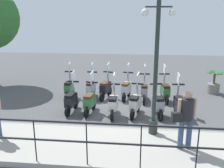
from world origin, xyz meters
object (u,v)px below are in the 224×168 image
at_px(scooter_near_1, 157,103).
at_px(scooter_far_5, 69,87).
at_px(scooter_near_0, 179,104).
at_px(lamp_post_near, 155,76).
at_px(scooter_far_4, 91,88).
at_px(scooter_near_4, 90,101).
at_px(scooter_far_3, 106,88).
at_px(scooter_near_2, 135,103).
at_px(scooter_far_1, 144,90).
at_px(scooter_near_3, 113,104).
at_px(scooter_near_5, 71,100).
at_px(potted_palm, 214,84).
at_px(scooter_far_2, 126,88).
at_px(scooter_far_0, 165,90).
at_px(pedestrian_with_bag, 186,115).

height_order(scooter_near_1, scooter_far_5, same).
bearing_deg(scooter_near_0, lamp_post_near, 145.95).
bearing_deg(scooter_far_4, scooter_near_4, -168.09).
bearing_deg(scooter_far_3, lamp_post_near, -135.87).
bearing_deg(scooter_near_1, scooter_near_0, -101.45).
bearing_deg(scooter_near_2, scooter_near_1, -73.36).
bearing_deg(scooter_far_4, scooter_near_2, -129.17).
relative_size(scooter_near_4, scooter_far_1, 1.00).
height_order(scooter_near_3, scooter_near_5, same).
relative_size(lamp_post_near, scooter_near_4, 2.57).
distance_m(scooter_near_0, scooter_far_1, 1.95).
xyz_separation_m(scooter_near_2, scooter_near_5, (0.07, 2.37, 0.00)).
bearing_deg(potted_palm, scooter_far_1, 115.08).
xyz_separation_m(scooter_near_3, scooter_far_3, (1.97, 0.53, 0.00)).
bearing_deg(scooter_near_1, scooter_near_4, 77.24).
bearing_deg(scooter_near_2, scooter_near_0, -74.37).
height_order(potted_palm, scooter_far_3, scooter_far_3).
height_order(scooter_far_2, scooter_far_5, same).
relative_size(scooter_near_1, scooter_near_3, 1.00).
bearing_deg(scooter_far_4, lamp_post_near, -140.81).
bearing_deg(scooter_near_3, scooter_far_3, 15.06).
bearing_deg(scooter_near_4, scooter_far_3, -3.71).
height_order(scooter_near_0, scooter_far_0, same).
distance_m(potted_palm, scooter_near_1, 4.16).
height_order(potted_palm, scooter_near_0, scooter_near_0).
height_order(scooter_near_3, scooter_far_2, same).
bearing_deg(scooter_far_2, scooter_near_5, 143.45).
xyz_separation_m(potted_palm, scooter_far_5, (-1.40, 6.49, 0.04)).
distance_m(scooter_near_2, scooter_far_0, 2.08).
bearing_deg(potted_palm, scooter_far_2, 108.09).
xyz_separation_m(scooter_near_2, scooter_far_3, (1.83, 1.31, 0.00)).
bearing_deg(lamp_post_near, potted_palm, -32.54).
xyz_separation_m(potted_palm, scooter_near_1, (-3.07, 2.80, 0.04)).
relative_size(potted_palm, scooter_near_3, 0.69).
xyz_separation_m(potted_palm, scooter_near_2, (-3.12, 3.58, 0.04)).
relative_size(scooter_near_3, scooter_near_5, 1.00).
bearing_deg(potted_palm, scooter_far_0, 121.09).
xyz_separation_m(scooter_far_2, scooter_far_5, (-0.10, 2.50, 0.00)).
bearing_deg(lamp_post_near, scooter_near_2, 18.69).
relative_size(scooter_near_4, scooter_far_0, 1.00).
bearing_deg(scooter_near_3, scooter_far_1, -32.69).
xyz_separation_m(scooter_near_2, scooter_far_5, (1.72, 2.91, 0.00)).
height_order(scooter_near_0, scooter_near_1, same).
height_order(potted_palm, scooter_far_4, scooter_far_4).
height_order(scooter_near_1, scooter_near_2, same).
distance_m(scooter_near_3, scooter_far_1, 2.08).
xyz_separation_m(pedestrian_with_bag, scooter_near_2, (2.45, 1.29, -0.60)).
bearing_deg(scooter_near_5, lamp_post_near, -114.27).
relative_size(potted_palm, scooter_near_4, 0.69).
distance_m(scooter_far_2, scooter_far_4, 1.53).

